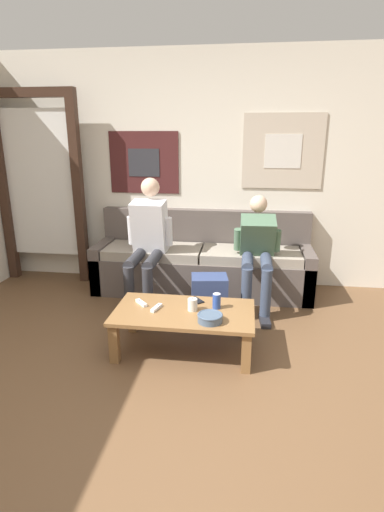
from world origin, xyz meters
The scene contains 14 objects.
ground_plane centered at (0.00, 0.00, 0.00)m, with size 18.00×18.00×0.00m, color brown.
wall_back centered at (0.00, 2.53, 1.28)m, with size 10.00×0.07×2.55m.
door_frame centered at (-1.85, 2.31, 1.20)m, with size 1.00×0.10×2.15m.
couch centered at (0.03, 2.19, 0.30)m, with size 2.34×0.69×0.86m.
coffee_table centered at (0.03, 0.87, 0.29)m, with size 1.11×0.61×0.35m.
person_seated_adult centered at (-0.49, 1.80, 0.67)m, with size 0.47×0.87×1.26m.
person_seated_teen centered at (0.61, 1.83, 0.60)m, with size 0.47×0.86×1.09m.
backpack centered at (0.17, 1.48, 0.20)m, with size 0.37×0.32×0.41m.
ceramic_bowl centered at (0.25, 0.70, 0.38)m, with size 0.19×0.19×0.06m.
pillar_candle centered at (0.10, 0.88, 0.39)m, with size 0.08×0.08×0.11m.
drink_can_blue centered at (0.28, 0.95, 0.41)m, with size 0.07×0.07×0.12m.
game_controller_near_left centered at (-0.19, 0.86, 0.36)m, with size 0.07×0.15×0.03m.
game_controller_near_right centered at (-0.34, 0.94, 0.36)m, with size 0.12×0.13×0.03m.
cell_phone centered at (0.10, 1.07, 0.35)m, with size 0.14×0.15×0.01m.
Camera 1 is at (0.49, -1.98, 1.69)m, focal length 28.00 mm.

